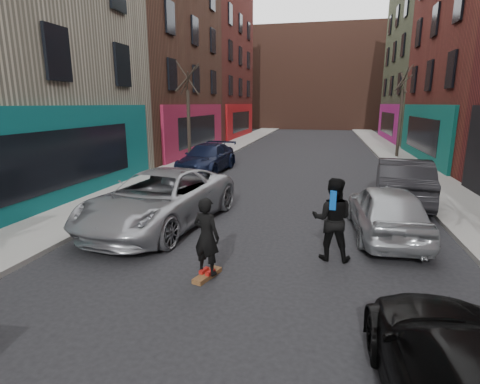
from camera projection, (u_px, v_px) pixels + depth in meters
The scene contains 13 objects.
sidewalk_left at pixel (236, 144), 33.38m from camera, with size 2.50×84.00×0.13m, color gray.
sidewalk_right at pixel (384, 147), 30.70m from camera, with size 2.50×84.00×0.13m, color gray.
buildings_left at pixel (42, 13), 19.77m from camera, with size 12.00×56.00×16.50m, color #562218.
building_far at pixel (318, 80), 55.11m from camera, with size 40.00×10.00×14.00m, color #47281E.
tree_left_far at pixel (188, 107), 21.22m from camera, with size 2.00×2.00×6.50m, color black, non-canonical shape.
tree_right_far at pixel (402, 104), 24.21m from camera, with size 2.00×2.00×6.80m, color black, non-canonical shape.
parked_left_far at pixel (160, 199), 11.08m from camera, with size 2.71×5.87×1.63m, color #92949A.
parked_left_end at pixel (207, 158), 19.88m from camera, with size 2.06×5.06×1.47m, color black.
parked_right_far at pixel (386, 210), 10.18m from camera, with size 1.73×4.31×1.47m, color #9CA0A4.
parked_right_end at pixel (403, 181), 13.64m from camera, with size 1.75×5.00×1.65m, color black.
skateboard at pixel (207, 275), 7.85m from camera, with size 0.22×0.80×0.10m, color brown.
skateboarder at pixel (206, 236), 7.65m from camera, with size 0.60×0.39×1.63m, color black.
pedestrian at pixel (332, 219), 8.60m from camera, with size 0.98×0.78×1.94m.
Camera 1 is at (1.47, -2.58, 3.57)m, focal length 28.00 mm.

